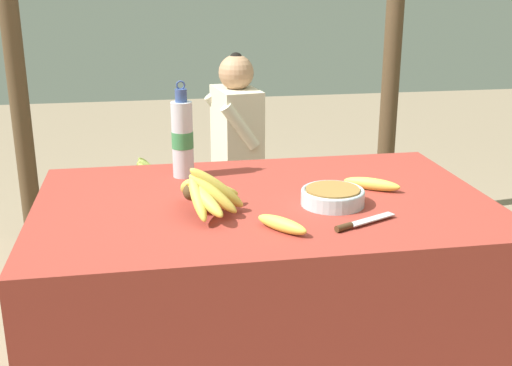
% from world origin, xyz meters
% --- Properties ---
extents(market_counter, '(1.45, 0.93, 0.78)m').
position_xyz_m(market_counter, '(0.00, 0.00, 0.39)').
color(market_counter, maroon).
rests_on(market_counter, ground_plane).
extents(banana_bunch_ripe, '(0.20, 0.31, 0.16)m').
position_xyz_m(banana_bunch_ripe, '(-0.20, -0.10, 0.85)').
color(banana_bunch_ripe, '#4C381E').
rests_on(banana_bunch_ripe, market_counter).
extents(serving_bowl, '(0.20, 0.20, 0.05)m').
position_xyz_m(serving_bowl, '(0.20, -0.09, 0.81)').
color(serving_bowl, silver).
rests_on(serving_bowl, market_counter).
extents(water_bottle, '(0.08, 0.08, 0.34)m').
position_xyz_m(water_bottle, '(-0.24, 0.29, 0.92)').
color(water_bottle, silver).
rests_on(water_bottle, market_counter).
extents(loose_banana_front, '(0.14, 0.16, 0.04)m').
position_xyz_m(loose_banana_front, '(0.00, -0.27, 0.80)').
color(loose_banana_front, '#E0C64C').
rests_on(loose_banana_front, market_counter).
extents(loose_banana_side, '(0.18, 0.14, 0.04)m').
position_xyz_m(loose_banana_side, '(0.37, 0.03, 0.80)').
color(loose_banana_side, '#E0C64C').
rests_on(loose_banana_side, market_counter).
extents(knife, '(0.21, 0.11, 0.02)m').
position_xyz_m(knife, '(0.22, -0.28, 0.79)').
color(knife, '#BCBCC1').
rests_on(knife, market_counter).
extents(wooden_bench, '(1.57, 0.32, 0.41)m').
position_xyz_m(wooden_bench, '(0.02, 1.40, 0.35)').
color(wooden_bench, brown).
rests_on(wooden_bench, ground_plane).
extents(seated_vendor, '(0.44, 0.41, 1.09)m').
position_xyz_m(seated_vendor, '(0.06, 1.36, 0.62)').
color(seated_vendor, '#232328').
rests_on(seated_vendor, ground_plane).
extents(banana_bunch_green, '(0.17, 0.28, 0.15)m').
position_xyz_m(banana_bunch_green, '(-0.38, 1.41, 0.48)').
color(banana_bunch_green, '#4C381E').
rests_on(banana_bunch_green, wooden_bench).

